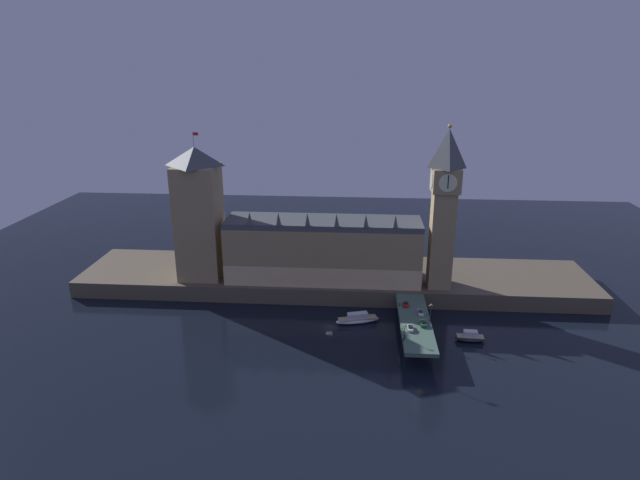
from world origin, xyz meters
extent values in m
plane|color=black|center=(0.00, 0.00, 0.00)|extent=(400.00, 400.00, 0.00)
cube|color=brown|center=(0.00, 39.00, 3.44)|extent=(220.00, 42.00, 6.87)
cube|color=#9E845B|center=(-4.29, 30.96, 18.66)|extent=(80.54, 20.91, 23.56)
cube|color=beige|center=(-4.29, 20.38, 11.12)|extent=(80.54, 0.20, 8.48)
cube|color=#42474C|center=(-4.29, 30.96, 31.64)|extent=(80.54, 19.24, 2.40)
cone|color=#42474C|center=(-33.06, 22.07, 35.43)|extent=(2.40, 2.40, 5.18)
cone|color=#42474C|center=(-21.55, 22.07, 35.43)|extent=(2.40, 2.40, 5.18)
cone|color=#42474C|center=(-10.05, 22.07, 35.43)|extent=(2.40, 2.40, 5.18)
cone|color=#42474C|center=(1.46, 22.07, 35.43)|extent=(2.40, 2.40, 5.18)
cone|color=#42474C|center=(12.96, 22.07, 35.43)|extent=(2.40, 2.40, 5.18)
cone|color=#42474C|center=(24.47, 22.07, 35.43)|extent=(2.40, 2.40, 5.18)
cube|color=#9E845B|center=(43.30, 26.01, 26.73)|extent=(9.01, 9.01, 39.70)
cube|color=#9E845B|center=(43.30, 26.01, 51.25)|extent=(10.63, 10.63, 9.35)
cylinder|color=beige|center=(43.30, 20.56, 51.25)|extent=(6.88, 0.25, 6.88)
cylinder|color=beige|center=(43.30, 31.45, 51.25)|extent=(6.88, 0.25, 6.88)
cylinder|color=beige|center=(48.74, 26.01, 51.25)|extent=(0.25, 6.88, 6.88)
cylinder|color=beige|center=(37.86, 26.01, 51.25)|extent=(0.25, 6.88, 6.88)
cube|color=black|center=(43.30, 20.38, 51.77)|extent=(0.36, 0.10, 5.16)
pyramid|color=#42474C|center=(43.30, 26.01, 63.39)|extent=(10.63, 10.63, 14.94)
sphere|color=gold|center=(43.30, 26.01, 71.67)|extent=(1.60, 1.60, 1.60)
cube|color=#9E845B|center=(-56.04, 30.16, 30.79)|extent=(17.31, 17.31, 47.83)
pyramid|color=#42474C|center=(-56.04, 30.16, 58.47)|extent=(17.66, 17.66, 7.52)
cylinder|color=#99999E|center=(-56.04, 30.16, 65.23)|extent=(0.24, 0.24, 6.00)
cube|color=red|center=(-54.94, 30.16, 67.33)|extent=(2.00, 0.08, 1.20)
cube|color=#476656|center=(31.19, -5.00, 5.90)|extent=(10.96, 46.00, 1.40)
cube|color=brown|center=(31.19, -16.50, 2.60)|extent=(9.31, 3.20, 5.20)
cube|color=brown|center=(31.19, -5.00, 2.60)|extent=(9.31, 3.20, 5.20)
cube|color=brown|center=(31.19, 6.50, 2.60)|extent=(9.31, 3.20, 5.20)
cube|color=red|center=(28.78, 6.92, 7.15)|extent=(1.96, 3.87, 0.75)
cube|color=black|center=(28.78, 6.92, 7.75)|extent=(1.61, 1.74, 0.45)
cylinder|color=black|center=(27.84, 8.12, 6.92)|extent=(0.22, 0.64, 0.64)
cylinder|color=black|center=(29.71, 8.12, 6.92)|extent=(0.22, 0.64, 0.64)
cylinder|color=black|center=(27.84, 5.72, 6.92)|extent=(0.22, 0.64, 0.64)
cylinder|color=black|center=(29.71, 5.72, 6.92)|extent=(0.22, 0.64, 0.64)
cube|color=silver|center=(28.78, -12.23, 7.18)|extent=(1.76, 4.46, 0.81)
cube|color=black|center=(28.78, -12.23, 7.81)|extent=(1.44, 2.01, 0.45)
cylinder|color=black|center=(27.94, -10.85, 6.92)|extent=(0.22, 0.64, 0.64)
cylinder|color=black|center=(29.61, -10.85, 6.92)|extent=(0.22, 0.64, 0.64)
cylinder|color=black|center=(27.94, -13.61, 6.92)|extent=(0.22, 0.64, 0.64)
cylinder|color=black|center=(29.61, -13.61, 6.92)|extent=(0.22, 0.64, 0.64)
cube|color=#235633|center=(33.60, -8.52, 7.25)|extent=(1.95, 4.34, 0.95)
cube|color=black|center=(33.60, -8.52, 7.95)|extent=(1.60, 1.95, 0.45)
cylinder|color=black|center=(34.52, -9.86, 6.92)|extent=(0.22, 0.64, 0.64)
cylinder|color=black|center=(32.67, -9.86, 6.92)|extent=(0.22, 0.64, 0.64)
cylinder|color=black|center=(34.52, -7.17, 6.92)|extent=(0.22, 0.64, 0.64)
cylinder|color=black|center=(32.67, -7.17, 6.92)|extent=(0.22, 0.64, 0.64)
cube|color=white|center=(33.60, 0.15, 7.15)|extent=(1.77, 4.52, 0.74)
cube|color=black|center=(33.60, 0.15, 7.74)|extent=(1.45, 2.04, 0.45)
cylinder|color=black|center=(34.44, -1.25, 6.92)|extent=(0.22, 0.64, 0.64)
cylinder|color=black|center=(32.76, -1.25, 6.92)|extent=(0.22, 0.64, 0.64)
cylinder|color=black|center=(34.44, 1.55, 6.92)|extent=(0.22, 0.64, 0.64)
cylinder|color=black|center=(32.76, 1.55, 6.92)|extent=(0.22, 0.64, 0.64)
cylinder|color=black|center=(26.37, -18.61, 7.01)|extent=(0.28, 0.28, 0.83)
cylinder|color=black|center=(26.37, -18.61, 7.77)|extent=(0.38, 0.38, 0.69)
sphere|color=tan|center=(26.37, -18.61, 8.23)|extent=(0.22, 0.22, 0.22)
cylinder|color=black|center=(36.01, -0.55, 6.98)|extent=(0.28, 0.28, 0.76)
cylinder|color=gray|center=(36.01, -0.55, 7.67)|extent=(0.38, 0.38, 0.63)
sphere|color=tan|center=(36.01, -0.55, 8.09)|extent=(0.21, 0.21, 0.21)
cylinder|color=black|center=(26.37, 6.51, 7.00)|extent=(0.28, 0.28, 0.81)
cylinder|color=navy|center=(26.37, 6.51, 7.75)|extent=(0.38, 0.38, 0.68)
sphere|color=tan|center=(26.37, 6.51, 8.20)|extent=(0.22, 0.22, 0.22)
cylinder|color=#2D3333|center=(25.97, -19.72, 6.85)|extent=(0.56, 0.56, 0.50)
cylinder|color=#2D3333|center=(25.97, -19.72, 9.35)|extent=(0.18, 0.18, 4.50)
sphere|color=#F9E5A3|center=(25.97, -19.72, 12.15)|extent=(0.60, 0.60, 0.60)
sphere|color=#F9E5A3|center=(25.52, -19.72, 11.80)|extent=(0.44, 0.44, 0.44)
sphere|color=#F9E5A3|center=(26.42, -19.72, 11.80)|extent=(0.44, 0.44, 0.44)
cylinder|color=#2D3333|center=(36.41, -5.00, 6.85)|extent=(0.56, 0.56, 0.50)
cylinder|color=#2D3333|center=(36.41, -5.00, 9.75)|extent=(0.18, 0.18, 5.30)
sphere|color=#F9E5A3|center=(36.41, -5.00, 12.95)|extent=(0.60, 0.60, 0.60)
sphere|color=#F9E5A3|center=(35.96, -5.00, 12.60)|extent=(0.44, 0.44, 0.44)
sphere|color=#F9E5A3|center=(36.86, -5.00, 12.60)|extent=(0.44, 0.44, 0.44)
ellipsoid|color=white|center=(10.63, 4.50, 1.01)|extent=(17.46, 8.82, 2.01)
cube|color=tan|center=(10.63, 4.50, 1.92)|extent=(15.26, 7.42, 0.24)
cube|color=silver|center=(10.63, 4.50, 3.05)|extent=(8.06, 4.69, 2.01)
ellipsoid|color=#28282D|center=(50.70, -6.68, 1.00)|extent=(10.82, 4.53, 1.99)
cube|color=tan|center=(50.70, -6.68, 1.90)|extent=(9.51, 3.66, 0.24)
cube|color=silver|center=(50.70, -6.68, 3.02)|extent=(4.90, 2.73, 1.99)
camera|label=1|loc=(9.54, -178.89, 95.36)|focal=30.00mm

